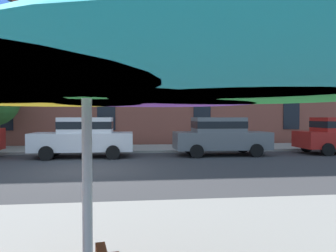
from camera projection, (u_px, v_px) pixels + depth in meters
ground_plane at (87, 171)px, 10.72m from camera, size 120.00×120.00×0.00m
sidewalk_far at (104, 149)px, 17.47m from camera, size 56.00×3.60×0.12m
apartment_building at (111, 18)px, 25.32m from camera, size 41.85×12.08×19.20m
sedan_white at (84, 136)px, 14.29m from camera, size 4.40×1.98×1.78m
sedan_gray at (220, 135)px, 15.04m from camera, size 4.40×1.98×1.78m
patio_umbrella at (86, 60)px, 1.87m from camera, size 3.57×3.31×2.43m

